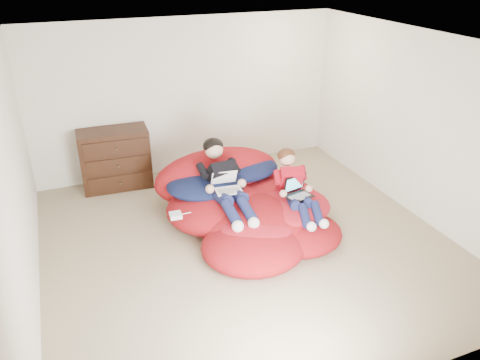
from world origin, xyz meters
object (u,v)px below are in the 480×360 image
Objects in this scene: beanbag_pile at (246,205)px; laptop_white at (227,185)px; older_boy at (223,177)px; laptop_black at (297,190)px; younger_boy at (295,184)px; dresser at (115,159)px.

beanbag_pile is 0.48m from laptop_white.
older_boy reaches higher than laptop_white.
younger_boy is at bearing 90.00° from laptop_black.
laptop_black is at bearing -23.38° from laptop_white.
beanbag_pile is at bearing 7.64° from laptop_white.
younger_boy is at bearing -45.89° from dresser.
younger_boy is 0.09m from laptop_black.
older_boy is at bearing 90.00° from laptop_white.
beanbag_pile is 0.75m from younger_boy.
dresser reaches higher than laptop_white.
laptop_white is 0.92m from laptop_black.
older_boy is 0.99m from laptop_black.
younger_boy is 0.90m from laptop_white.
younger_boy is 2.81× the size of laptop_white.
younger_boy reaches higher than dresser.
younger_boy is (0.55, -0.34, 0.37)m from beanbag_pile.
laptop_white is (1.18, -1.79, 0.17)m from dresser.
dresser is 2.92m from younger_boy.
laptop_black is (0.55, -0.40, 0.31)m from beanbag_pile.
older_boy reaches higher than laptop_black.
laptop_black is at bearing -46.82° from dresser.
laptop_black is (0.85, -0.37, -0.07)m from laptop_white.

